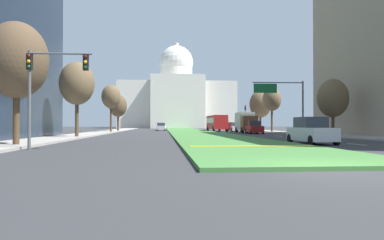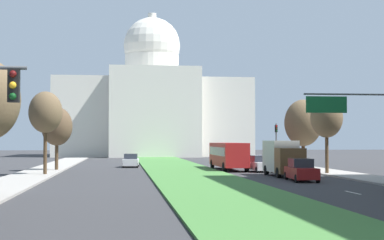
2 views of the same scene
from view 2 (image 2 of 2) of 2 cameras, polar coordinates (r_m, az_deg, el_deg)
name	(u,v)px [view 2 (image 2 of 2)]	position (r m, az deg, el deg)	size (l,w,h in m)	color
ground_plane	(178,169)	(65.97, -1.35, -4.77)	(263.64, 263.64, 0.00)	#333335
grass_median	(184,172)	(60.01, -0.81, -4.98)	(7.54, 107.85, 0.14)	#427A38
lane_dashes_right	(278,176)	(54.91, 8.27, -5.31)	(0.16, 77.60, 0.01)	silver
sidewalk_left	(30,176)	(54.32, -15.31, -5.22)	(4.00, 107.85, 0.15)	#9E9991
sidewalk_right	(341,174)	(57.43, 14.14, -5.05)	(4.00, 107.85, 0.15)	#9E9991
capitol_building	(152,109)	(124.94, -3.86, 1.06)	(39.35, 27.22, 30.21)	silver
traffic_light_far_right	(276,140)	(70.06, 8.09, -1.87)	(0.28, 0.35, 5.20)	#515456
overhead_guide_sign	(359,119)	(41.21, 15.70, 0.13)	(6.22, 0.20, 6.50)	#515456
street_tree_left_far	(46,113)	(55.86, -13.88, 0.68)	(3.05, 3.05, 7.70)	#4C3823
street_tree_right_far	(327,118)	(57.48, 12.78, 0.19)	(3.04, 3.04, 7.28)	#4C3823
street_tree_left_distant	(57,127)	(63.93, -12.84, -0.61)	(3.25, 3.25, 6.74)	#4C3823
street_tree_right_distant	(303,123)	(66.58, 10.61, -0.29)	(4.12, 4.12, 7.73)	#4C3823
sedan_midblock	(301,171)	(47.97, 10.44, -4.79)	(2.10, 4.65, 1.78)	maroon
sedan_distant	(260,164)	(61.36, 6.50, -4.23)	(2.05, 4.56, 1.67)	silver
sedan_far_horizon	(131,161)	(71.85, -5.87, -3.91)	(2.08, 4.73, 1.63)	silver
box_truck_delivery	(283,158)	(54.15, 8.71, -3.58)	(2.40, 6.40, 3.20)	brown
city_bus	(228,154)	(64.75, 3.49, -3.25)	(2.62, 11.00, 2.95)	#B21E1E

